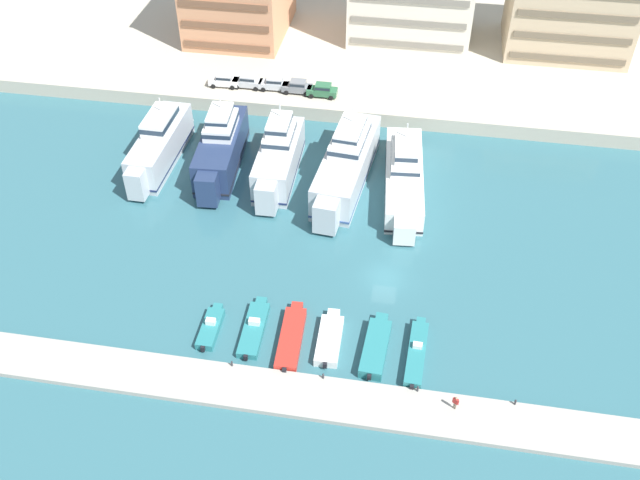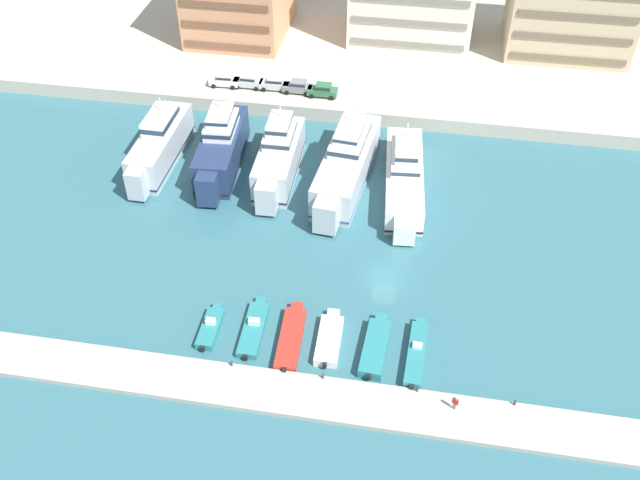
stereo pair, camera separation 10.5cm
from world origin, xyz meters
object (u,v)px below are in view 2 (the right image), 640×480
(yacht_silver_center_left, at_px, (346,164))
(motorboat_teal_center, at_px, (376,347))
(yacht_white_center, at_px, (404,175))
(car_green_center, at_px, (323,90))
(motorboat_teal_far_left, at_px, (211,327))
(motorboat_teal_center_right, at_px, (416,353))
(car_silver_left, at_px, (248,81))
(motorboat_teal_left, at_px, (254,328))
(pedestrian_near_edge, at_px, (455,402))
(motorboat_red_mid_left, at_px, (291,337))
(motorboat_white_center_left, at_px, (329,339))
(yacht_silver_mid_left, at_px, (279,157))
(car_silver_mid_left, at_px, (275,83))
(car_grey_center_left, at_px, (298,86))
(car_white_far_left, at_px, (225,80))
(yacht_navy_left, at_px, (221,148))
(yacht_silver_far_left, at_px, (160,145))

(yacht_silver_center_left, relative_size, motorboat_teal_center, 2.62)
(yacht_white_center, bearing_deg, car_green_center, 127.61)
(motorboat_teal_far_left, xyz_separation_m, motorboat_teal_center_right, (19.71, 0.05, 0.07))
(motorboat_teal_center_right, xyz_separation_m, car_silver_left, (-26.29, 42.15, 2.42))
(motorboat_teal_left, height_order, pedestrian_near_edge, pedestrian_near_edge)
(motorboat_red_mid_left, distance_m, motorboat_white_center_left, 3.64)
(yacht_silver_mid_left, relative_size, car_silver_mid_left, 3.89)
(motorboat_red_mid_left, relative_size, car_grey_center_left, 2.07)
(motorboat_white_center_left, height_order, car_grey_center_left, car_grey_center_left)
(pedestrian_near_edge, bearing_deg, car_silver_left, 122.10)
(motorboat_teal_center, distance_m, car_green_center, 43.12)
(motorboat_teal_center, height_order, car_white_far_left, car_white_far_left)
(motorboat_teal_far_left, height_order, motorboat_teal_left, motorboat_teal_far_left)
(yacht_white_center, distance_m, car_white_far_left, 31.13)
(yacht_silver_mid_left, xyz_separation_m, motorboat_teal_left, (2.82, -24.87, -2.31))
(yacht_silver_mid_left, distance_m, motorboat_white_center_left, 27.13)
(pedestrian_near_edge, bearing_deg, motorboat_teal_left, 162.40)
(motorboat_red_mid_left, distance_m, pedestrian_near_edge, 16.42)
(car_silver_mid_left, bearing_deg, pedestrian_near_edge, -61.24)
(motorboat_teal_center, bearing_deg, car_green_center, 106.04)
(yacht_navy_left, bearing_deg, motorboat_red_mid_left, -62.00)
(motorboat_teal_far_left, height_order, motorboat_white_center_left, motorboat_teal_far_left)
(car_grey_center_left, bearing_deg, motorboat_red_mid_left, -79.99)
(yacht_silver_far_left, relative_size, pedestrian_near_edge, 10.71)
(motorboat_teal_far_left, relative_size, car_green_center, 1.43)
(yacht_navy_left, xyz_separation_m, yacht_silver_center_left, (15.56, -0.63, -0.04))
(yacht_silver_center_left, bearing_deg, motorboat_teal_left, -102.20)
(yacht_silver_far_left, xyz_separation_m, motorboat_teal_left, (17.88, -25.25, -2.12))
(yacht_white_center, distance_m, car_silver_left, 28.52)
(motorboat_teal_far_left, bearing_deg, car_white_far_left, 103.27)
(motorboat_red_mid_left, bearing_deg, motorboat_teal_far_left, -179.88)
(yacht_silver_center_left, distance_m, motorboat_red_mid_left, 25.70)
(car_white_far_left, xyz_separation_m, car_silver_mid_left, (7.04, 0.25, 0.00))
(car_green_center, bearing_deg, motorboat_teal_left, -89.84)
(yacht_silver_mid_left, relative_size, motorboat_red_mid_left, 1.89)
(yacht_silver_center_left, distance_m, motorboat_teal_left, 25.62)
(yacht_navy_left, bearing_deg, yacht_silver_mid_left, -5.46)
(car_silver_mid_left, bearing_deg, car_green_center, -5.56)
(motorboat_red_mid_left, height_order, motorboat_white_center_left, motorboat_red_mid_left)
(yacht_silver_mid_left, bearing_deg, car_silver_left, 115.25)
(motorboat_white_center_left, xyz_separation_m, car_white_far_left, (-21.37, 41.49, 2.48))
(yacht_silver_mid_left, bearing_deg, yacht_silver_far_left, 178.57)
(yacht_silver_far_left, height_order, yacht_navy_left, yacht_navy_left)
(motorboat_teal_left, height_order, car_silver_mid_left, car_silver_mid_left)
(motorboat_teal_center, bearing_deg, motorboat_teal_left, 177.73)
(motorboat_red_mid_left, relative_size, car_silver_left, 2.07)
(motorboat_red_mid_left, relative_size, motorboat_teal_center_right, 1.01)
(car_grey_center_left, xyz_separation_m, pedestrian_near_edge, (22.84, -47.36, -1.49))
(yacht_silver_far_left, relative_size, yacht_white_center, 0.83)
(motorboat_white_center_left, height_order, motorboat_teal_center, motorboat_teal_center)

